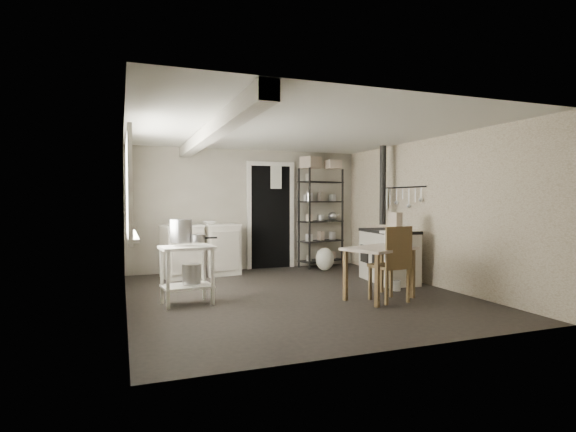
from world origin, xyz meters
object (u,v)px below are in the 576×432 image
object	(u,v)px
stove	(389,255)
stockpot	(181,231)
chair	(389,264)
base_cabinets	(201,250)
flour_sack	(325,258)
prep_table	(187,273)
shelf_rack	(321,219)
work_table	(379,271)

from	to	relation	value
stove	stockpot	bearing A→B (deg)	-167.21
chair	stockpot	bearing A→B (deg)	157.60
stockpot	base_cabinets	xyz separation A→B (m)	(0.59, 2.04, -0.48)
chair	flour_sack	xyz separation A→B (m)	(0.31, 2.64, -0.24)
base_cabinets	stove	size ratio (longest dim) A/B	1.28
base_cabinets	prep_table	bearing A→B (deg)	-114.62
shelf_rack	flour_sack	distance (m)	0.87
prep_table	chair	distance (m)	2.63
work_table	flour_sack	xyz separation A→B (m)	(0.36, 2.50, -0.14)
shelf_rack	chair	xyz separation A→B (m)	(-0.45, -3.12, -0.46)
prep_table	chair	xyz separation A→B (m)	(2.52, -0.74, 0.08)
chair	flour_sack	world-z (taller)	chair
prep_table	stove	xyz separation A→B (m)	(3.31, 0.48, 0.04)
base_cabinets	work_table	world-z (taller)	base_cabinets
shelf_rack	stockpot	bearing A→B (deg)	-160.49
flour_sack	prep_table	bearing A→B (deg)	-146.14
prep_table	shelf_rack	size ratio (longest dim) A/B	0.38
prep_table	stove	world-z (taller)	stove
stockpot	stove	world-z (taller)	stockpot
base_cabinets	flour_sack	xyz separation A→B (m)	(2.30, -0.21, -0.22)
shelf_rack	flour_sack	bearing A→B (deg)	-124.05
shelf_rack	prep_table	bearing A→B (deg)	-159.16
prep_table	work_table	xyz separation A→B (m)	(2.47, -0.60, -0.02)
work_table	shelf_rack	bearing A→B (deg)	80.43
stove	flour_sack	distance (m)	1.52
chair	base_cabinets	bearing A→B (deg)	119.86
prep_table	flour_sack	xyz separation A→B (m)	(2.83, 1.90, -0.16)
chair	flour_sack	bearing A→B (deg)	78.17
work_table	flour_sack	world-z (taller)	work_table
stockpot	work_table	world-z (taller)	stockpot
stockpot	stove	xyz separation A→B (m)	(3.37, 0.41, -0.50)
work_table	base_cabinets	bearing A→B (deg)	125.67
work_table	chair	xyz separation A→B (m)	(0.06, -0.14, 0.10)
stockpot	work_table	distance (m)	2.68
stockpot	shelf_rack	distance (m)	3.82
base_cabinets	stove	xyz separation A→B (m)	(2.78, -1.63, -0.02)
prep_table	stove	bearing A→B (deg)	8.18
base_cabinets	work_table	bearing A→B (deg)	-64.92
stockpot	shelf_rack	world-z (taller)	shelf_rack
stove	flour_sack	world-z (taller)	stove
chair	work_table	bearing A→B (deg)	106.58
work_table	prep_table	bearing A→B (deg)	166.39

